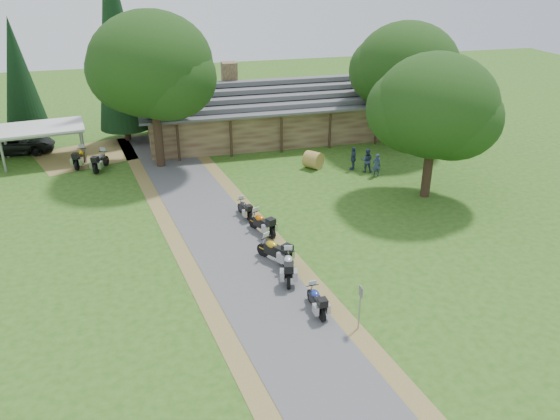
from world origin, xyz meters
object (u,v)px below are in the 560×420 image
object	(u,v)px
car_dark_suv	(16,139)
motorcycle_carport_b	(100,160)
motorcycle_row_a	(316,299)
motorcycle_row_e	(245,208)
carport	(44,144)
motorcycle_carport_a	(80,157)
lodge	(268,108)
motorcycle_row_b	(288,265)
motorcycle_row_c	(275,249)
hay_bale	(313,160)
motorcycle_row_d	(262,222)

from	to	relation	value
car_dark_suv	motorcycle_carport_b	distance (m)	8.54
motorcycle_row_a	motorcycle_row_e	bearing A→B (deg)	4.40
carport	motorcycle_carport_a	xyz separation A→B (m)	(2.64, -2.10, -0.58)
lodge	motorcycle_row_b	distance (m)	23.00
motorcycle_row_b	motorcycle_carport_a	size ratio (longest dim) A/B	1.00
motorcycle_row_a	motorcycle_carport_a	world-z (taller)	motorcycle_carport_a
motorcycle_row_c	hay_bale	size ratio (longest dim) A/B	1.71
motorcycle_carport_a	lodge	bearing A→B (deg)	-62.98
motorcycle_row_b	lodge	bearing A→B (deg)	3.28
motorcycle_carport_a	motorcycle_row_d	bearing A→B (deg)	-129.56
motorcycle_row_e	motorcycle_row_a	bearing A→B (deg)	174.64
carport	motorcycle_carport_b	distance (m)	5.28
carport	motorcycle_row_b	distance (m)	24.79
motorcycle_carport_b	motorcycle_row_b	bearing A→B (deg)	-130.36
motorcycle_row_a	motorcycle_row_d	xyz separation A→B (m)	(-0.61, 7.81, 0.07)
motorcycle_row_d	motorcycle_carport_b	bearing A→B (deg)	10.47
motorcycle_row_d	motorcycle_row_b	bearing A→B (deg)	157.03
motorcycle_row_c	motorcycle_carport_a	size ratio (longest dim) A/B	1.00
motorcycle_row_b	motorcycle_row_d	xyz separation A→B (m)	(-0.15, 4.91, -0.04)
carport	motorcycle_row_e	distance (m)	18.62
car_dark_suv	motorcycle_row_e	world-z (taller)	car_dark_suv
lodge	car_dark_suv	size ratio (longest dim) A/B	3.50
motorcycle_row_a	motorcycle_carport_b	xyz separation A→B (m)	(-9.62, 20.57, 0.10)
carport	motorcycle_row_e	size ratio (longest dim) A/B	3.57
motorcycle_carport_a	hay_bale	bearing A→B (deg)	-92.74
carport	hay_bale	world-z (taller)	carport
car_dark_suv	motorcycle_row_d	world-z (taller)	car_dark_suv
car_dark_suv	motorcycle_carport_a	world-z (taller)	car_dark_suv
motorcycle_row_a	motorcycle_row_c	world-z (taller)	motorcycle_row_c
motorcycle_row_c	hay_bale	distance (m)	13.78
motorcycle_row_b	hay_bale	size ratio (longest dim) A/B	1.71
hay_bale	motorcycle_row_e	bearing A→B (deg)	-133.78
car_dark_suv	motorcycle_row_d	distance (m)	23.99
motorcycle_carport_a	car_dark_suv	bearing A→B (deg)	61.73
motorcycle_row_a	motorcycle_row_d	size ratio (longest dim) A/B	0.90
motorcycle_carport_b	hay_bale	xyz separation A→B (m)	(15.01, -3.63, -0.10)
carport	motorcycle_row_a	world-z (taller)	carport
carport	motorcycle_carport_b	bearing A→B (deg)	-45.03
lodge	motorcycle_row_a	world-z (taller)	lodge
motorcycle_row_b	car_dark_suv	bearing A→B (deg)	48.55
motorcycle_carport_a	hay_bale	size ratio (longest dim) A/B	1.71
motorcycle_row_a	hay_bale	size ratio (longest dim) A/B	1.46
car_dark_suv	motorcycle_row_b	bearing A→B (deg)	-142.53
lodge	motorcycle_carport_a	bearing A→B (deg)	-166.33
lodge	motorcycle_carport_a	distance (m)	15.70
motorcycle_row_a	motorcycle_row_c	distance (m)	4.63
hay_bale	lodge	bearing A→B (deg)	99.03
motorcycle_row_a	carport	bearing A→B (deg)	28.13
motorcycle_row_b	hay_bale	bearing A→B (deg)	-7.99
motorcycle_row_a	motorcycle_row_e	distance (m)	10.21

